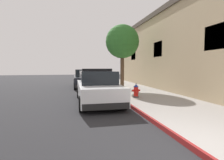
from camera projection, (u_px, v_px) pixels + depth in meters
name	position (u px, v px, depth m)	size (l,w,h in m)	color
ground_plane	(48.00, 94.00, 12.32)	(30.22, 60.00, 0.20)	#232326
sidewalk_pavement	(131.00, 89.00, 13.58)	(3.61, 60.00, 0.14)	gray
curb_painted_edge	(107.00, 90.00, 13.19)	(0.08, 60.00, 0.14)	maroon
storefront_building	(191.00, 51.00, 13.60)	(5.74, 19.56, 5.93)	tan
police_cruiser	(97.00, 88.00, 8.81)	(1.94, 4.84, 1.68)	white
parked_car_silver_ahead	(85.00, 79.00, 15.63)	(1.94, 4.84, 1.56)	black
fire_hydrant	(136.00, 91.00, 9.53)	(0.44, 0.40, 0.76)	#4C4C51
street_tree	(122.00, 42.00, 13.19)	(2.49, 2.49, 4.76)	brown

